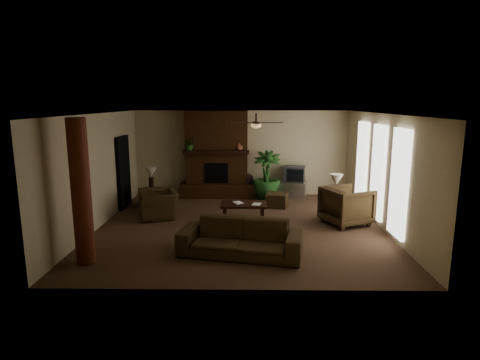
{
  "coord_description": "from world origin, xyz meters",
  "views": [
    {
      "loc": [
        0.15,
        -9.67,
        3.08
      ],
      "look_at": [
        0.0,
        0.4,
        1.1
      ],
      "focal_mm": 29.9,
      "sensor_mm": 36.0,
      "label": 1
    }
  ],
  "objects_px": {
    "ottoman": "(277,200)",
    "floor_vase": "(248,184)",
    "armchair_right": "(347,204)",
    "tv_stand": "(293,189)",
    "side_table_left": "(151,198)",
    "side_table_right": "(335,209)",
    "sofa": "(241,232)",
    "coffee_table": "(243,205)",
    "floor_plant": "(266,186)",
    "lamp_left": "(151,174)",
    "log_column": "(81,193)",
    "lamp_right": "(336,182)",
    "armchair_left": "(158,200)"
  },
  "relations": [
    {
      "from": "armchair_right",
      "to": "tv_stand",
      "type": "distance_m",
      "value": 3.16
    },
    {
      "from": "lamp_left",
      "to": "side_table_right",
      "type": "xyz_separation_m",
      "value": [
        5.17,
        -1.11,
        -0.73
      ]
    },
    {
      "from": "tv_stand",
      "to": "floor_plant",
      "type": "relative_size",
      "value": 0.55
    },
    {
      "from": "sofa",
      "to": "armchair_right",
      "type": "height_order",
      "value": "armchair_right"
    },
    {
      "from": "floor_vase",
      "to": "floor_plant",
      "type": "bearing_deg",
      "value": -29.56
    },
    {
      "from": "coffee_table",
      "to": "side_table_left",
      "type": "distance_m",
      "value": 3.02
    },
    {
      "from": "armchair_right",
      "to": "coffee_table",
      "type": "relative_size",
      "value": 0.89
    },
    {
      "from": "tv_stand",
      "to": "side_table_left",
      "type": "relative_size",
      "value": 1.55
    },
    {
      "from": "coffee_table",
      "to": "lamp_right",
      "type": "relative_size",
      "value": 1.85
    },
    {
      "from": "armchair_right",
      "to": "coffee_table",
      "type": "xyz_separation_m",
      "value": [
        -2.62,
        0.43,
        -0.16
      ]
    },
    {
      "from": "floor_plant",
      "to": "ottoman",
      "type": "bearing_deg",
      "value": -73.47
    },
    {
      "from": "ottoman",
      "to": "floor_vase",
      "type": "height_order",
      "value": "floor_vase"
    },
    {
      "from": "armchair_left",
      "to": "tv_stand",
      "type": "relative_size",
      "value": 1.3
    },
    {
      "from": "side_table_left",
      "to": "side_table_right",
      "type": "bearing_deg",
      "value": -12.66
    },
    {
      "from": "coffee_table",
      "to": "tv_stand",
      "type": "bearing_deg",
      "value": 57.78
    },
    {
      "from": "coffee_table",
      "to": "armchair_right",
      "type": "bearing_deg",
      "value": -9.24
    },
    {
      "from": "sofa",
      "to": "lamp_right",
      "type": "distance_m",
      "value": 3.69
    },
    {
      "from": "armchair_left",
      "to": "armchair_right",
      "type": "distance_m",
      "value": 4.97
    },
    {
      "from": "armchair_right",
      "to": "lamp_left",
      "type": "relative_size",
      "value": 1.64
    },
    {
      "from": "side_table_left",
      "to": "coffee_table",
      "type": "bearing_deg",
      "value": -24.31
    },
    {
      "from": "side_table_left",
      "to": "lamp_left",
      "type": "bearing_deg",
      "value": -59.83
    },
    {
      "from": "coffee_table",
      "to": "side_table_left",
      "type": "height_order",
      "value": "side_table_left"
    },
    {
      "from": "log_column",
      "to": "lamp_left",
      "type": "height_order",
      "value": "log_column"
    },
    {
      "from": "side_table_left",
      "to": "side_table_right",
      "type": "distance_m",
      "value": 5.34
    },
    {
      "from": "armchair_right",
      "to": "lamp_left",
      "type": "distance_m",
      "value": 5.6
    },
    {
      "from": "armchair_left",
      "to": "tv_stand",
      "type": "xyz_separation_m",
      "value": [
        3.92,
        2.38,
        -0.23
      ]
    },
    {
      "from": "log_column",
      "to": "armchair_left",
      "type": "relative_size",
      "value": 2.54
    },
    {
      "from": "floor_vase",
      "to": "armchair_right",
      "type": "bearing_deg",
      "value": -50.08
    },
    {
      "from": "armchair_left",
      "to": "lamp_left",
      "type": "xyz_separation_m",
      "value": [
        -0.41,
        1.01,
        0.52
      ]
    },
    {
      "from": "side_table_left",
      "to": "tv_stand",
      "type": "bearing_deg",
      "value": 16.71
    },
    {
      "from": "tv_stand",
      "to": "lamp_left",
      "type": "distance_m",
      "value": 4.6
    },
    {
      "from": "log_column",
      "to": "lamp_right",
      "type": "relative_size",
      "value": 4.31
    },
    {
      "from": "floor_vase",
      "to": "floor_plant",
      "type": "height_order",
      "value": "floor_plant"
    },
    {
      "from": "armchair_left",
      "to": "coffee_table",
      "type": "relative_size",
      "value": 0.92
    },
    {
      "from": "side_table_left",
      "to": "lamp_right",
      "type": "height_order",
      "value": "lamp_right"
    },
    {
      "from": "sofa",
      "to": "coffee_table",
      "type": "distance_m",
      "value": 2.54
    },
    {
      "from": "log_column",
      "to": "armchair_right",
      "type": "xyz_separation_m",
      "value": [
        5.66,
        2.57,
        -0.87
      ]
    },
    {
      "from": "coffee_table",
      "to": "tv_stand",
      "type": "xyz_separation_m",
      "value": [
        1.61,
        2.55,
        -0.12
      ]
    },
    {
      "from": "log_column",
      "to": "armchair_right",
      "type": "relative_size",
      "value": 2.63
    },
    {
      "from": "floor_plant",
      "to": "armchair_right",
      "type": "bearing_deg",
      "value": -54.28
    },
    {
      "from": "coffee_table",
      "to": "lamp_left",
      "type": "xyz_separation_m",
      "value": [
        -2.72,
        1.19,
        0.63
      ]
    },
    {
      "from": "coffee_table",
      "to": "side_table_right",
      "type": "distance_m",
      "value": 2.46
    },
    {
      "from": "floor_vase",
      "to": "lamp_right",
      "type": "xyz_separation_m",
      "value": [
        2.33,
        -2.43,
        0.57
      ]
    },
    {
      "from": "sofa",
      "to": "side_table_right",
      "type": "xyz_separation_m",
      "value": [
        2.5,
        2.61,
        -0.21
      ]
    },
    {
      "from": "armchair_left",
      "to": "side_table_right",
      "type": "xyz_separation_m",
      "value": [
        4.76,
        -0.1,
        -0.21
      ]
    },
    {
      "from": "sofa",
      "to": "coffee_table",
      "type": "bearing_deg",
      "value": 100.84
    },
    {
      "from": "lamp_right",
      "to": "side_table_right",
      "type": "bearing_deg",
      "value": -91.89
    },
    {
      "from": "tv_stand",
      "to": "coffee_table",
      "type": "bearing_deg",
      "value": -105.74
    },
    {
      "from": "armchair_left",
      "to": "tv_stand",
      "type": "distance_m",
      "value": 4.59
    },
    {
      "from": "armchair_left",
      "to": "ottoman",
      "type": "xyz_separation_m",
      "value": [
        3.3,
        1.14,
        -0.28
      ]
    }
  ]
}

